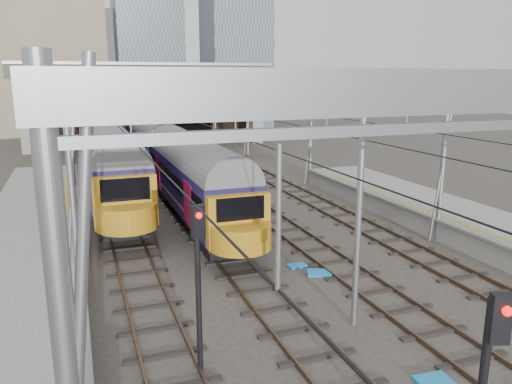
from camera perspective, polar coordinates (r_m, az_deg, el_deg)
name	(u,v)px	position (r m, az deg, el deg)	size (l,w,h in m)	color
ground	(390,356)	(15.41, 15.07, -17.69)	(160.00, 160.00, 0.00)	#38332D
platform_left	(2,361)	(15.18, -27.04, -16.85)	(4.32, 55.00, 1.12)	gray
tracks	(232,218)	(27.97, -2.72, -3.02)	(14.40, 80.00, 0.22)	#4C3828
overhead_line	(201,95)	(33.15, -6.26, 10.93)	(16.80, 80.00, 8.00)	gray
retaining_wall	(153,105)	(63.39, -11.70, 9.70)	(28.00, 2.75, 9.00)	black
overbridge	(147,81)	(57.23, -12.34, 12.28)	(28.00, 3.00, 9.25)	gray
city_skyline	(139,13)	(82.38, -13.21, 19.25)	(37.50, 27.50, 60.00)	tan
train_main	(140,133)	(49.94, -13.17, 6.59)	(2.69, 62.29, 4.67)	black
train_second	(103,146)	(39.94, -17.13, 5.03)	(2.95, 34.11, 5.02)	black
signal_near_left	(198,269)	(12.99, -6.61, -8.70)	(0.36, 0.46, 4.68)	black
equip_cover_a	(434,381)	(14.58, 19.66, -19.71)	(0.91, 0.64, 0.11)	#1A7FC6
equip_cover_b	(297,266)	(21.14, 4.71, -8.40)	(0.76, 0.54, 0.09)	#1A7FC6
equip_cover_c	(319,273)	(20.47, 7.21, -9.17)	(0.96, 0.67, 0.11)	#1A7FC6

